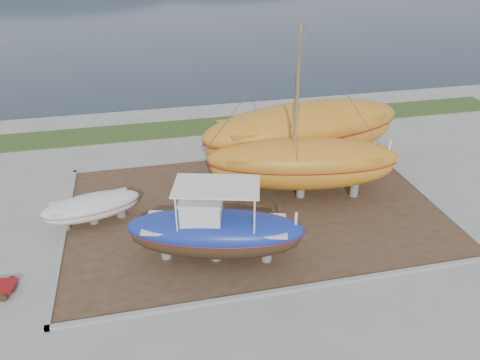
{
  "coord_description": "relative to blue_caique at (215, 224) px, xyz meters",
  "views": [
    {
      "loc": [
        -5.11,
        -15.29,
        12.55
      ],
      "look_at": [
        -0.73,
        4.0,
        1.79
      ],
      "focal_mm": 35.0,
      "sensor_mm": 36.0,
      "label": 1
    }
  ],
  "objects": [
    {
      "name": "ground",
      "position": [
        2.57,
        -0.48,
        -1.84
      ],
      "size": [
        140.0,
        140.0,
        0.0
      ],
      "primitive_type": "plane",
      "color": "gray",
      "rests_on": "ground"
    },
    {
      "name": "curb_frame",
      "position": [
        2.57,
        3.52,
        -1.77
      ],
      "size": [
        18.6,
        12.6,
        0.15
      ],
      "primitive_type": null,
      "color": "gray",
      "rests_on": "ground"
    },
    {
      "name": "grass_strip",
      "position": [
        2.57,
        15.02,
        -1.8
      ],
      "size": [
        44.0,
        3.0,
        0.08
      ],
      "primitive_type": "cube",
      "color": "#284219",
      "rests_on": "ground"
    },
    {
      "name": "sea",
      "position": [
        2.57,
        69.52,
        -1.84
      ],
      "size": [
        260.0,
        100.0,
        0.04
      ],
      "primitive_type": null,
      "color": "#1C2939",
      "rests_on": "ground"
    },
    {
      "name": "orange_bare_hull",
      "position": [
        6.29,
        7.08,
        0.17
      ],
      "size": [
        12.31,
        5.27,
        3.9
      ],
      "primitive_type": null,
      "rotation": [
        0.0,
        0.0,
        0.15
      ],
      "color": "#B8731C",
      "rests_on": "dirt_patch"
    },
    {
      "name": "white_dinghy",
      "position": [
        -5.21,
        4.04,
        -1.1
      ],
      "size": [
        4.8,
        2.63,
        1.36
      ],
      "primitive_type": null,
      "rotation": [
        0.0,
        0.0,
        0.21
      ],
      "color": "silver",
      "rests_on": "dirt_patch"
    },
    {
      "name": "dirt_patch",
      "position": [
        2.57,
        3.52,
        -1.81
      ],
      "size": [
        18.0,
        12.0,
        0.06
      ],
      "primitive_type": "cube",
      "color": "#422D1E",
      "rests_on": "ground"
    },
    {
      "name": "orange_sailboat",
      "position": [
        5.23,
        4.18,
        2.61
      ],
      "size": [
        10.12,
        4.67,
        8.79
      ],
      "primitive_type": null,
      "rotation": [
        0.0,
        0.0,
        -0.19
      ],
      "color": "#B8731C",
      "rests_on": "dirt_patch"
    },
    {
      "name": "blue_caique",
      "position": [
        0.0,
        0.0,
        0.0
      ],
      "size": [
        7.75,
        4.19,
        3.57
      ],
      "primitive_type": null,
      "rotation": [
        0.0,
        0.0,
        -0.27
      ],
      "color": "navy",
      "rests_on": "dirt_patch"
    }
  ]
}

